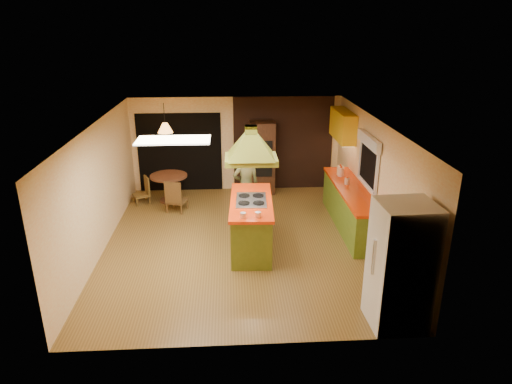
{
  "coord_description": "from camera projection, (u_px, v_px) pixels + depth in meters",
  "views": [
    {
      "loc": [
        -0.19,
        -8.55,
        4.3
      ],
      "look_at": [
        0.32,
        -0.14,
        1.15
      ],
      "focal_mm": 32.0,
      "sensor_mm": 36.0,
      "label": 1
    }
  ],
  "objects": [
    {
      "name": "kitchen_island",
      "position": [
        251.0,
        224.0,
        9.12
      ],
      "size": [
        0.91,
        2.07,
        1.03
      ],
      "rotation": [
        0.0,
        0.0,
        -0.05
      ],
      "color": "olive",
      "rests_on": "ground"
    },
    {
      "name": "canister_medium",
      "position": [
        341.0,
        172.0,
        10.62
      ],
      "size": [
        0.15,
        0.15,
        0.2
      ],
      "primitive_type": "cylinder",
      "rotation": [
        0.0,
        0.0,
        0.04
      ],
      "color": "#FFE8CD",
      "rests_on": "right_counter"
    },
    {
      "name": "pendant_lamp",
      "position": [
        165.0,
        128.0,
        11.0
      ],
      "size": [
        0.46,
        0.46,
        0.24
      ],
      "primitive_type": "cone",
      "rotation": [
        0.0,
        0.0,
        -0.31
      ],
      "color": "#FF9E3F",
      "rests_on": "ceiling_plane"
    },
    {
      "name": "range_hood",
      "position": [
        251.0,
        139.0,
        8.51
      ],
      "size": [
        0.99,
        0.72,
        0.79
      ],
      "rotation": [
        0.0,
        0.0,
        -0.01
      ],
      "color": "olive",
      "rests_on": "ceiling_plane"
    },
    {
      "name": "wall_oven",
      "position": [
        262.0,
        158.0,
        11.97
      ],
      "size": [
        0.66,
        0.63,
        1.91
      ],
      "rotation": [
        0.0,
        0.0,
        0.05
      ],
      "color": "#472716",
      "rests_on": "ground"
    },
    {
      "name": "nook_opening",
      "position": [
        180.0,
        153.0,
        12.08
      ],
      "size": [
        2.2,
        0.03,
        2.1
      ],
      "primitive_type": "cube",
      "color": "black",
      "rests_on": "ground"
    },
    {
      "name": "refrigerator",
      "position": [
        401.0,
        266.0,
        6.63
      ],
      "size": [
        0.83,
        0.79,
        1.95
      ],
      "primitive_type": "cube",
      "rotation": [
        0.0,
        0.0,
        0.04
      ],
      "color": "white",
      "rests_on": "ground"
    },
    {
      "name": "chair_left",
      "position": [
        141.0,
        190.0,
        11.42
      ],
      "size": [
        0.5,
        0.5,
        0.68
      ],
      "primitive_type": null,
      "rotation": [
        0.0,
        0.0,
        -1.12
      ],
      "color": "brown",
      "rests_on": "ground"
    },
    {
      "name": "canister_large",
      "position": [
        340.0,
        170.0,
        10.7
      ],
      "size": [
        0.16,
        0.16,
        0.22
      ],
      "primitive_type": "cylinder",
      "rotation": [
        0.0,
        0.0,
        0.13
      ],
      "color": "#FFF4CD",
      "rests_on": "right_counter"
    },
    {
      "name": "upper_cabinets",
      "position": [
        343.0,
        125.0,
        11.03
      ],
      "size": [
        0.34,
        1.4,
        0.7
      ],
      "primitive_type": "cube",
      "color": "yellow",
      "rests_on": "room_walls"
    },
    {
      "name": "canister_small",
      "position": [
        347.0,
        181.0,
        10.09
      ],
      "size": [
        0.14,
        0.14,
        0.14
      ],
      "primitive_type": "cylinder",
      "rotation": [
        0.0,
        0.0,
        -0.36
      ],
      "color": "beige",
      "rests_on": "right_counter"
    },
    {
      "name": "brick_panel",
      "position": [
        283.0,
        144.0,
        12.17
      ],
      "size": [
        2.64,
        0.03,
        2.5
      ],
      "primitive_type": "cube",
      "color": "#381E14",
      "rests_on": "ground"
    },
    {
      "name": "fluor_panel",
      "position": [
        173.0,
        140.0,
        7.46
      ],
      "size": [
        1.2,
        0.6,
        0.03
      ],
      "primitive_type": "cube",
      "color": "white",
      "rests_on": "ceiling_plane"
    },
    {
      "name": "room_walls",
      "position": [
        240.0,
        185.0,
        9.08
      ],
      "size": [
        5.5,
        6.5,
        6.5
      ],
      "color": "#FFE6B6",
      "rests_on": "ground"
    },
    {
      "name": "right_counter",
      "position": [
        350.0,
        207.0,
        10.05
      ],
      "size": [
        0.62,
        3.05,
        0.92
      ],
      "color": "olive",
      "rests_on": "ground"
    },
    {
      "name": "dining_table",
      "position": [
        169.0,
        183.0,
        11.5
      ],
      "size": [
        0.93,
        0.93,
        0.7
      ],
      "rotation": [
        0.0,
        0.0,
        -0.29
      ],
      "color": "brown",
      "rests_on": "ground"
    },
    {
      "name": "window_right",
      "position": [
        369.0,
        152.0,
        9.42
      ],
      "size": [
        0.12,
        1.35,
        1.06
      ],
      "color": "black",
      "rests_on": "room_walls"
    },
    {
      "name": "man",
      "position": [
        246.0,
        186.0,
        10.29
      ],
      "size": [
        0.67,
        0.5,
        1.65
      ],
      "primitive_type": "imported",
      "rotation": [
        0.0,
        0.0,
        3.33
      ],
      "color": "brown",
      "rests_on": "ground"
    },
    {
      "name": "chair_near",
      "position": [
        177.0,
        195.0,
        10.94
      ],
      "size": [
        0.55,
        0.55,
        0.79
      ],
      "primitive_type": null,
      "rotation": [
        0.0,
        0.0,
        2.82
      ],
      "color": "brown",
      "rests_on": "ground"
    },
    {
      "name": "ceiling_plane",
      "position": [
        239.0,
        123.0,
        8.64
      ],
      "size": [
        6.5,
        6.5,
        0.0
      ],
      "primitive_type": "plane",
      "rotation": [
        3.14,
        0.0,
        0.0
      ],
      "color": "silver",
      "rests_on": "room_walls"
    },
    {
      "name": "ground",
      "position": [
        240.0,
        241.0,
        9.51
      ],
      "size": [
        6.5,
        6.5,
        0.0
      ],
      "primitive_type": "plane",
      "color": "olive",
      "rests_on": "ground"
    }
  ]
}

